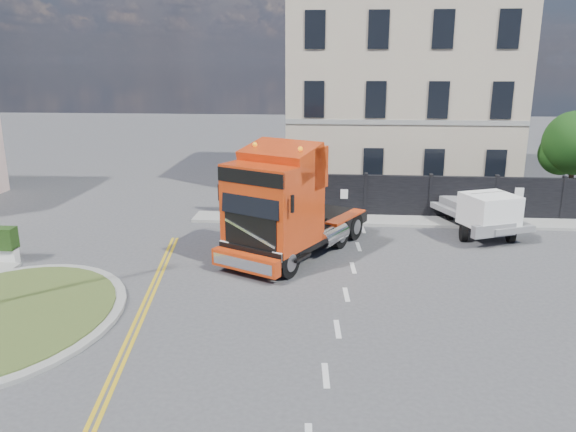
{
  "coord_description": "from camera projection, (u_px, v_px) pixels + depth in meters",
  "views": [
    {
      "loc": [
        2.44,
        -16.98,
        7.19
      ],
      "look_at": [
        0.87,
        2.3,
        1.8
      ],
      "focal_mm": 35.0,
      "sensor_mm": 36.0,
      "label": 1
    }
  ],
  "objects": [
    {
      "name": "flatbed_pickup",
      "position": [
        485.0,
        213.0,
        23.27
      ],
      "size": [
        3.57,
        5.23,
        1.98
      ],
      "rotation": [
        0.0,
        0.0,
        0.39
      ],
      "color": "gray",
      "rests_on": "ground"
    },
    {
      "name": "traffic_island",
      "position": [
        0.0,
        317.0,
        16.07
      ],
      "size": [
        6.8,
        6.8,
        0.17
      ],
      "color": "gray",
      "rests_on": "ground"
    },
    {
      "name": "tree",
      "position": [
        572.0,
        146.0,
        28.1
      ],
      "size": [
        3.2,
        3.2,
        4.8
      ],
      "color": "#382619",
      "rests_on": "ground"
    },
    {
      "name": "truck",
      "position": [
        283.0,
        209.0,
        20.55
      ],
      "size": [
        5.65,
        7.5,
        4.25
      ],
      "rotation": [
        0.0,
        0.0,
        -0.49
      ],
      "color": "black",
      "rests_on": "ground"
    },
    {
      "name": "ground",
      "position": [
        256.0,
        287.0,
        18.43
      ],
      "size": [
        120.0,
        120.0,
        0.0
      ],
      "primitive_type": "plane",
      "color": "#424244",
      "rests_on": "ground"
    },
    {
      "name": "georgian_building",
      "position": [
        397.0,
        85.0,
        32.25
      ],
      "size": [
        12.3,
        10.3,
        12.8
      ],
      "color": "#B8AE92",
      "rests_on": "ground"
    },
    {
      "name": "hoarding_fence",
      "position": [
        420.0,
        197.0,
        26.29
      ],
      "size": [
        18.8,
        0.25,
        2.0
      ],
      "color": "black",
      "rests_on": "ground"
    },
    {
      "name": "pavement_far",
      "position": [
        409.0,
        221.0,
        25.72
      ],
      "size": [
        20.0,
        1.6,
        0.12
      ],
      "primitive_type": "cube",
      "color": "gray",
      "rests_on": "ground"
    }
  ]
}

